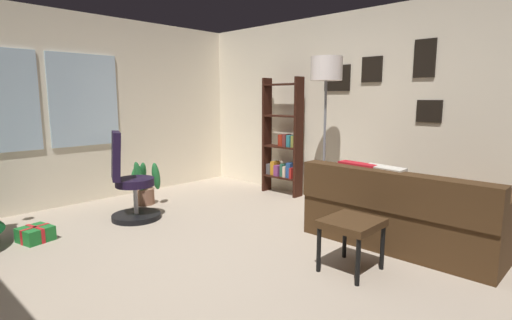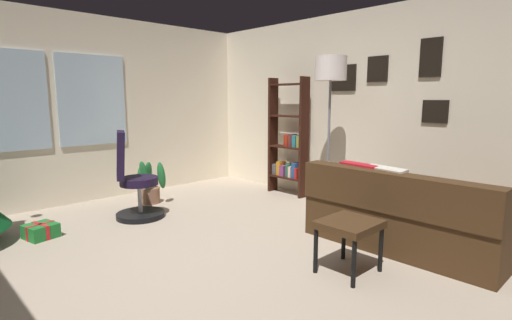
% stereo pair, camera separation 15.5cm
% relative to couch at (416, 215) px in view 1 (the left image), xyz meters
% --- Properties ---
extents(ground_plane, '(5.00, 6.04, 0.10)m').
position_rel_couch_xyz_m(ground_plane, '(-1.65, 0.84, -0.33)').
color(ground_plane, tan).
extents(wall_back_with_windows, '(5.00, 0.12, 2.50)m').
position_rel_couch_xyz_m(wall_back_with_windows, '(-1.67, 3.91, 0.98)').
color(wall_back_with_windows, beige).
rests_on(wall_back_with_windows, ground_plane).
extents(wall_right_with_frames, '(0.12, 6.04, 2.50)m').
position_rel_couch_xyz_m(wall_right_with_frames, '(0.90, 0.84, 0.98)').
color(wall_right_with_frames, beige).
rests_on(wall_right_with_frames, ground_plane).
extents(couch, '(1.43, 1.79, 0.78)m').
position_rel_couch_xyz_m(couch, '(0.00, 0.00, 0.00)').
color(couch, '#3F2915').
rests_on(couch, ground_plane).
extents(footstool, '(0.46, 0.41, 0.43)m').
position_rel_couch_xyz_m(footstool, '(-0.99, 0.14, 0.09)').
color(footstool, '#3F2915').
rests_on(footstool, ground_plane).
extents(gift_box_green, '(0.32, 0.32, 0.15)m').
position_rel_couch_xyz_m(gift_box_green, '(-2.56, 2.74, -0.21)').
color(gift_box_green, '#1E722D').
rests_on(gift_box_green, ground_plane).
extents(office_chair, '(0.59, 0.56, 1.04)m').
position_rel_couch_xyz_m(office_chair, '(-1.55, 2.70, 0.12)').
color(office_chair, black).
rests_on(office_chair, ground_plane).
extents(bookshelf, '(0.18, 0.64, 1.70)m').
position_rel_couch_xyz_m(bookshelf, '(0.64, 2.23, 0.47)').
color(bookshelf, black).
rests_on(bookshelf, ground_plane).
extents(floor_lamp, '(0.38, 0.38, 1.89)m').
position_rel_couch_xyz_m(floor_lamp, '(0.28, 1.27, 1.35)').
color(floor_lamp, slate).
rests_on(floor_lamp, ground_plane).
extents(potted_plant, '(0.41, 0.37, 0.62)m').
position_rel_couch_xyz_m(potted_plant, '(-1.12, 3.15, -0.00)').
color(potted_plant, '#8B5E48').
rests_on(potted_plant, ground_plane).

